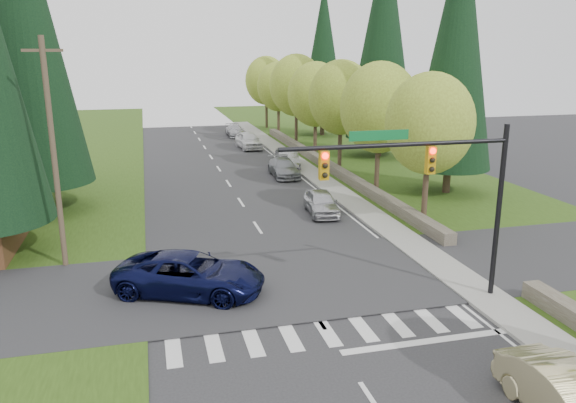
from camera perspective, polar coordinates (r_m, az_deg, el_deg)
name	(u,v)px	position (r m, az deg, el deg)	size (l,w,h in m)	color
ground	(361,384)	(17.27, 7.47, -17.94)	(120.00, 120.00, 0.00)	#28282B
grass_east	(432,193)	(39.34, 14.47, 0.81)	(14.00, 110.00, 0.06)	#2D4713
grass_west	(18,221)	(35.45, -25.72, -1.78)	(14.00, 110.00, 0.06)	#2D4713
cross_street	(292,280)	(24.01, 0.41, -7.93)	(120.00, 8.00, 0.10)	#28282B
sidewalk_east	(338,191)	(38.67, 5.08, 1.04)	(1.80, 80.00, 0.13)	gray
curb_east	(326,192)	(38.40, 3.88, 0.97)	(0.20, 80.00, 0.13)	gray
stone_wall_north	(326,164)	(46.54, 3.84, 3.81)	(0.70, 40.00, 0.70)	#4C4438
traffic_signal	(434,177)	(20.94, 14.58, 2.47)	(8.70, 0.37, 6.80)	black
utility_pole	(54,153)	(26.04, -22.71, 4.52)	(1.60, 0.24, 10.00)	#473828
decid_tree_0	(430,124)	(31.36, 14.19, 7.67)	(4.80, 4.80, 8.37)	#38281C
decid_tree_1	(380,108)	(37.65, 9.29, 9.39)	(5.20, 5.20, 8.80)	#38281C
decid_tree_2	(341,98)	(44.06, 5.41, 10.47)	(5.00, 5.00, 8.82)	#38281C
decid_tree_3	(316,94)	(50.74, 2.83, 10.81)	(5.00, 5.00, 8.55)	#38281C
decid_tree_4	(296,85)	(57.46, 0.85, 11.71)	(5.40, 5.40, 9.18)	#38281C
decid_tree_5	(278,87)	(64.22, -0.98, 11.58)	(4.80, 4.80, 8.30)	#38281C
decid_tree_6	(266,81)	(71.04, -2.22, 12.17)	(5.20, 5.20, 8.86)	#38281C
conifer_w_c	(20,15)	(36.02, -25.58, 16.69)	(6.46, 6.46, 20.80)	#38281C
conifer_w_e	(7,37)	(42.25, -26.63, 14.75)	(5.78, 5.78, 18.80)	#38281C
conifer_e_a	(457,44)	(38.72, 16.78, 15.04)	(5.44, 5.44, 17.80)	#38281C
conifer_e_b	(383,34)	(51.70, 9.67, 16.39)	(6.12, 6.12, 19.80)	#38281C
conifer_e_c	(323,52)	(64.45, 3.61, 14.91)	(5.10, 5.10, 16.80)	#38281C
sedan_champagne	(571,399)	(16.84, 26.79, -17.51)	(1.58, 4.54, 1.50)	beige
suv_navy	(190,274)	(22.73, -9.91, -7.29)	(2.72, 5.91, 1.64)	#0A0D32
parked_car_a	(321,202)	(33.28, 3.41, -0.09)	(1.67, 4.14, 1.41)	#B9B9BE
parked_car_b	(284,168)	(43.33, -0.44, 3.45)	(1.90, 4.68, 1.36)	gray
parked_car_c	(287,159)	(46.56, -0.05, 4.35)	(1.59, 4.56, 1.50)	#9D9DA1
parked_car_d	(249,140)	(56.17, -4.03, 6.22)	(1.94, 4.82, 1.64)	white
parked_car_e	(235,131)	(64.52, -5.39, 7.17)	(1.80, 4.43, 1.28)	#B0B0B5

